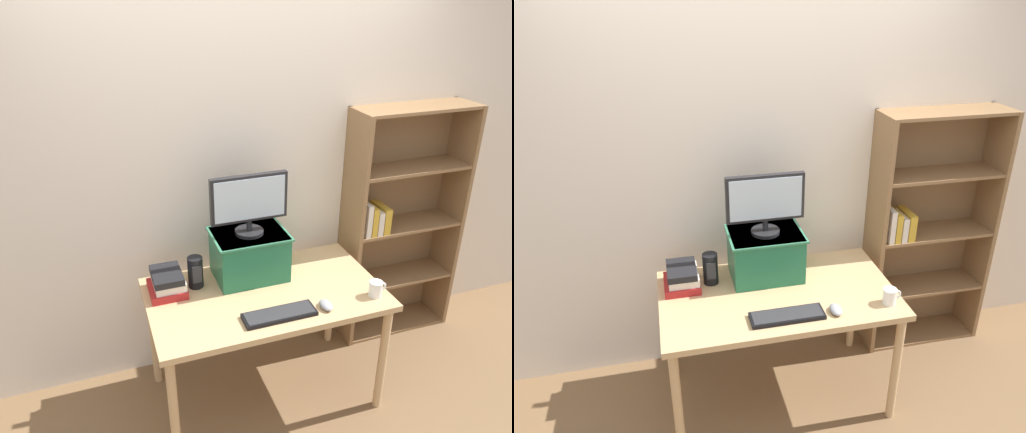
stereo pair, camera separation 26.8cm
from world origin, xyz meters
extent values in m
plane|color=brown|center=(0.00, 0.00, 0.00)|extent=(12.00, 12.00, 0.00)
cube|color=beige|center=(0.00, 0.52, 1.30)|extent=(7.00, 0.08, 2.60)
cube|color=tan|center=(0.00, 0.00, 0.73)|extent=(1.32, 0.75, 0.04)
cylinder|color=tan|center=(-0.61, -0.33, 0.36)|extent=(0.05, 0.05, 0.72)
cylinder|color=tan|center=(0.61, -0.33, 0.36)|extent=(0.05, 0.05, 0.72)
cylinder|color=tan|center=(-0.61, 0.33, 0.36)|extent=(0.05, 0.05, 0.72)
cylinder|color=tan|center=(0.61, 0.33, 0.36)|extent=(0.05, 0.05, 0.72)
cube|color=olive|center=(0.73, 0.34, 0.82)|extent=(0.03, 0.28, 1.64)
cube|color=olive|center=(1.52, 0.34, 0.82)|extent=(0.03, 0.28, 1.64)
cube|color=olive|center=(1.13, 0.48, 0.82)|extent=(0.82, 0.01, 1.64)
cube|color=olive|center=(1.13, 0.34, 0.01)|extent=(0.77, 0.27, 0.02)
cube|color=olive|center=(1.13, 0.34, 0.42)|extent=(0.77, 0.27, 0.02)
cube|color=olive|center=(1.13, 0.34, 0.83)|extent=(0.77, 0.27, 0.02)
cube|color=olive|center=(1.13, 0.34, 1.24)|extent=(0.77, 0.27, 0.02)
cube|color=olive|center=(1.13, 0.34, 1.63)|extent=(0.77, 0.27, 0.02)
cube|color=silver|center=(0.79, 0.32, 0.95)|extent=(0.03, 0.20, 0.22)
cube|color=gold|center=(0.83, 0.32, 0.94)|extent=(0.04, 0.20, 0.19)
cube|color=silver|center=(0.88, 0.32, 0.92)|extent=(0.04, 0.20, 0.16)
cube|color=gold|center=(0.93, 0.32, 0.93)|extent=(0.05, 0.20, 0.18)
cube|color=#1E6642|center=(-0.03, 0.20, 0.89)|extent=(0.41, 0.30, 0.28)
cube|color=#337A56|center=(-0.03, 0.20, 1.03)|extent=(0.43, 0.32, 0.01)
cylinder|color=black|center=(-0.03, 0.20, 1.04)|extent=(0.16, 0.16, 0.02)
cylinder|color=black|center=(-0.03, 0.20, 1.09)|extent=(0.03, 0.03, 0.06)
cube|color=black|center=(-0.03, 0.20, 1.25)|extent=(0.44, 0.04, 0.27)
cube|color=silver|center=(-0.03, 0.18, 1.25)|extent=(0.41, 0.00, 0.24)
cube|color=black|center=(-0.01, -0.24, 0.76)|extent=(0.39, 0.13, 0.02)
cube|color=#28282B|center=(-0.01, -0.24, 0.78)|extent=(0.37, 0.11, 0.00)
ellipsoid|color=#99999E|center=(0.26, -0.25, 0.77)|extent=(0.06, 0.10, 0.04)
cube|color=maroon|center=(-0.52, 0.18, 0.77)|extent=(0.20, 0.23, 0.05)
cube|color=silver|center=(-0.51, 0.19, 0.82)|extent=(0.17, 0.22, 0.05)
cube|color=black|center=(-0.52, 0.18, 0.87)|extent=(0.16, 0.22, 0.04)
cylinder|color=white|center=(0.57, -0.24, 0.80)|extent=(0.08, 0.08, 0.09)
torus|color=white|center=(0.60, -0.24, 0.80)|extent=(0.06, 0.01, 0.06)
cylinder|color=black|center=(-0.35, 0.19, 0.85)|extent=(0.09, 0.09, 0.19)
cube|color=#2D2D30|center=(-0.35, 0.14, 0.86)|extent=(0.05, 0.00, 0.11)
camera|label=1|loc=(-0.83, -2.21, 2.35)|focal=35.00mm
camera|label=2|loc=(-0.58, -2.28, 2.35)|focal=35.00mm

